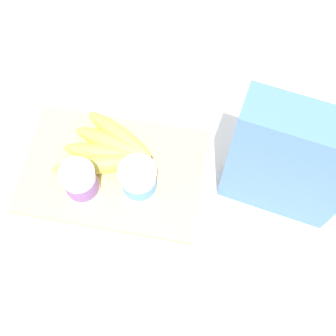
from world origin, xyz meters
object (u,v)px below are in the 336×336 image
Objects in this scene: yogurt_cup_front at (139,181)px; yogurt_cup_back at (81,182)px; cereal_box at (291,165)px; banana_bunch at (109,149)px; cutting_board at (113,171)px.

yogurt_cup_back is (0.10, 0.02, -0.00)m from yogurt_cup_front.
cereal_box is at bearing -170.64° from yogurt_cup_back.
cereal_box is 0.37m from yogurt_cup_back.
cereal_box is at bearing 175.26° from banana_bunch.
yogurt_cup_back is 0.09m from banana_bunch.
yogurt_cup_back is 0.44× the size of banana_bunch.
yogurt_cup_back is (0.04, 0.05, 0.05)m from cutting_board.
yogurt_cup_front is (0.25, 0.04, -0.08)m from cereal_box.
cereal_box reaches higher than yogurt_cup_front.
yogurt_cup_front is 0.47× the size of banana_bunch.
cutting_board is 0.04m from banana_bunch.
banana_bunch is (-0.03, -0.08, -0.02)m from yogurt_cup_back.
cutting_board is 0.08m from yogurt_cup_back.
yogurt_cup_front is 0.10m from banana_bunch.
yogurt_cup_back reaches higher than cutting_board.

